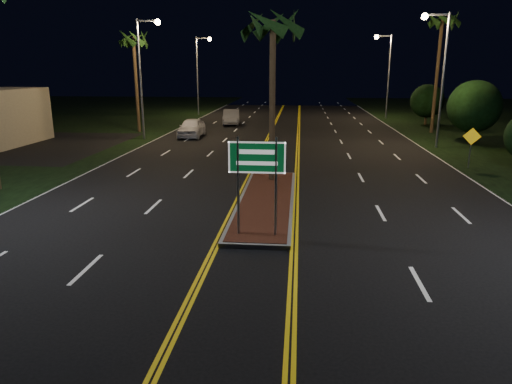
# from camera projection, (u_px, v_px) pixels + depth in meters

# --- Properties ---
(ground) EXTENTS (120.00, 120.00, 0.00)m
(ground) POSITION_uv_depth(u_px,v_px,m) (247.00, 276.00, 12.23)
(ground) COLOR black
(ground) RESTS_ON ground
(median_island) EXTENTS (2.25, 10.25, 0.17)m
(median_island) POSITION_uv_depth(u_px,v_px,m) (266.00, 201.00, 18.93)
(median_island) COLOR gray
(median_island) RESTS_ON ground
(highway_sign) EXTENTS (1.80, 0.08, 3.20)m
(highway_sign) POSITION_uv_depth(u_px,v_px,m) (257.00, 167.00, 14.29)
(highway_sign) COLOR gray
(highway_sign) RESTS_ON ground
(streetlight_left_mid) EXTENTS (1.91, 0.44, 9.00)m
(streetlight_left_mid) POSITION_uv_depth(u_px,v_px,m) (144.00, 65.00, 34.79)
(streetlight_left_mid) COLOR gray
(streetlight_left_mid) RESTS_ON ground
(streetlight_left_far) EXTENTS (1.91, 0.44, 9.00)m
(streetlight_left_far) POSITION_uv_depth(u_px,v_px,m) (200.00, 67.00, 54.02)
(streetlight_left_far) COLOR gray
(streetlight_left_far) RESTS_ON ground
(streetlight_right_mid) EXTENTS (1.91, 0.44, 9.00)m
(streetlight_right_mid) POSITION_uv_depth(u_px,v_px,m) (439.00, 65.00, 30.93)
(streetlight_right_mid) COLOR gray
(streetlight_right_mid) RESTS_ON ground
(streetlight_right_far) EXTENTS (1.91, 0.44, 9.00)m
(streetlight_right_far) POSITION_uv_depth(u_px,v_px,m) (386.00, 66.00, 50.15)
(streetlight_right_far) COLOR gray
(streetlight_right_far) RESTS_ON ground
(palm_median) EXTENTS (2.40, 2.40, 8.30)m
(palm_median) POSITION_uv_depth(u_px,v_px,m) (273.00, 25.00, 20.42)
(palm_median) COLOR #382819
(palm_median) RESTS_ON ground
(palm_left_far) EXTENTS (2.40, 2.40, 8.80)m
(palm_left_far) POSITION_uv_depth(u_px,v_px,m) (133.00, 40.00, 38.29)
(palm_left_far) COLOR #382819
(palm_left_far) RESTS_ON ground
(palm_right_far) EXTENTS (2.40, 2.40, 10.30)m
(palm_right_far) POSITION_uv_depth(u_px,v_px,m) (442.00, 22.00, 37.51)
(palm_right_far) COLOR #382819
(palm_right_far) RESTS_ON ground
(shrub_mid) EXTENTS (3.78, 3.78, 4.62)m
(shrub_mid) POSITION_uv_depth(u_px,v_px,m) (474.00, 107.00, 33.30)
(shrub_mid) COLOR #382819
(shrub_mid) RESTS_ON ground
(shrub_far) EXTENTS (3.24, 3.24, 3.96)m
(shrub_far) POSITION_uv_depth(u_px,v_px,m) (427.00, 101.00, 44.96)
(shrub_far) COLOR #382819
(shrub_far) RESTS_ON ground
(car_near) EXTENTS (2.39, 5.32, 1.76)m
(car_near) POSITION_uv_depth(u_px,v_px,m) (192.00, 126.00, 37.16)
(car_near) COLOR white
(car_near) RESTS_ON ground
(car_far) EXTENTS (2.77, 5.36, 1.71)m
(car_far) POSITION_uv_depth(u_px,v_px,m) (231.00, 116.00, 45.67)
(car_far) COLOR #A4A5AD
(car_far) RESTS_ON ground
(warning_sign) EXTENTS (0.93, 0.22, 2.25)m
(warning_sign) POSITION_uv_depth(u_px,v_px,m) (471.00, 142.00, 25.23)
(warning_sign) COLOR gray
(warning_sign) RESTS_ON ground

